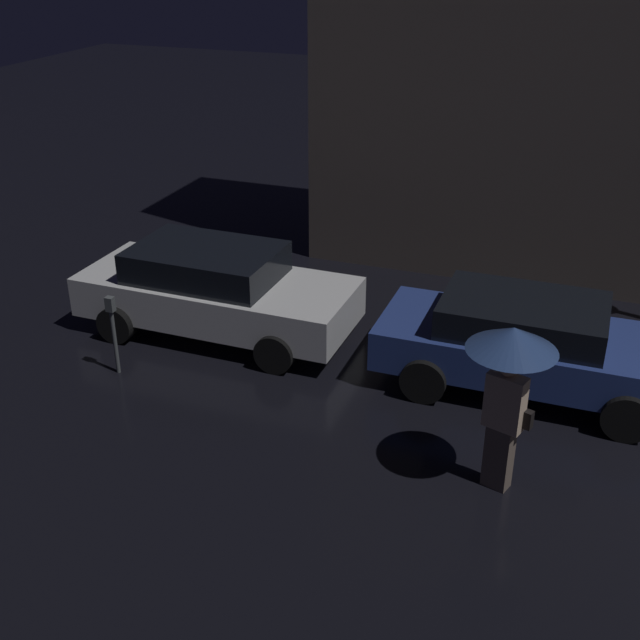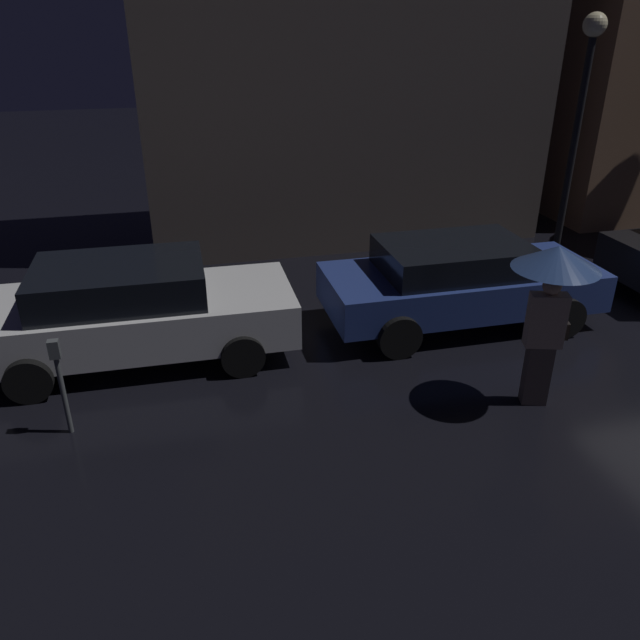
# 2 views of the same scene
# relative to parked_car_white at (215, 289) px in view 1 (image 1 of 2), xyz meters

# --- Properties ---
(building_facade_left) EXTENTS (8.31, 3.00, 8.27)m
(building_facade_left) POSITION_rel_parked_car_white_xyz_m (4.42, 5.01, 3.38)
(building_facade_left) COLOR #564C47
(building_facade_left) RESTS_ON ground
(parked_car_white) EXTENTS (4.45, 2.02, 1.44)m
(parked_car_white) POSITION_rel_parked_car_white_xyz_m (0.00, 0.00, 0.00)
(parked_car_white) COLOR silver
(parked_car_white) RESTS_ON ground
(parked_car_blue) EXTENTS (4.33, 1.95, 1.36)m
(parked_car_blue) POSITION_rel_parked_car_white_xyz_m (4.98, -0.06, -0.02)
(parked_car_blue) COLOR navy
(parked_car_blue) RESTS_ON ground
(pedestrian_with_umbrella) EXTENTS (1.02, 1.02, 2.12)m
(pedestrian_with_umbrella) POSITION_rel_parked_car_white_xyz_m (4.96, -2.46, 0.89)
(pedestrian_with_umbrella) COLOR #66564C
(pedestrian_with_umbrella) RESTS_ON ground
(parking_meter) EXTENTS (0.12, 0.10, 1.24)m
(parking_meter) POSITION_rel_parked_car_white_xyz_m (-0.77, -1.74, 0.02)
(parking_meter) COLOR #4C5154
(parking_meter) RESTS_ON ground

